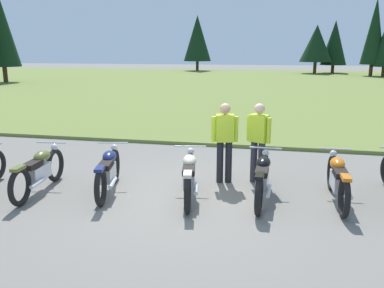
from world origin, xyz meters
name	(u,v)px	position (x,y,z in m)	size (l,w,h in m)	color
ground_plane	(185,197)	(0.00, 0.00, 0.00)	(140.00, 140.00, 0.00)	slate
grass_moorland	(260,84)	(0.00, 26.15, 0.05)	(80.00, 44.00, 0.10)	olive
forest_treeline	(314,35)	(4.50, 33.99, 4.10)	(40.83, 28.98, 8.71)	#47331E
motorcycle_olive	(39,171)	(-2.84, -0.32, 0.44)	(0.62, 2.10, 0.88)	black
motorcycle_navy	(108,171)	(-1.52, -0.04, 0.44)	(0.74, 2.07, 0.88)	black
motorcycle_cream	(189,176)	(0.08, -0.01, 0.44)	(0.69, 2.08, 0.88)	black
motorcycle_black	(262,178)	(1.42, 0.16, 0.44)	(0.62, 2.10, 0.88)	black
motorcycle_orange	(338,179)	(2.76, 0.37, 0.44)	(0.62, 2.10, 0.88)	black
rider_in_hivis_vest	(225,138)	(0.59, 1.05, 0.95)	(0.54, 0.30, 1.67)	black
rider_checking_bike	(258,138)	(1.27, 1.18, 0.95)	(0.50, 0.36, 1.67)	#2D2D38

